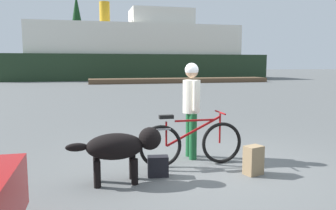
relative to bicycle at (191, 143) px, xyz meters
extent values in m
plane|color=#595B5B|center=(0.20, -0.20, -0.39)|extent=(160.00, 160.00, 0.00)
torus|color=black|center=(0.56, 0.00, -0.03)|extent=(0.73, 0.06, 0.73)
torus|color=black|center=(-0.53, 0.00, -0.03)|extent=(0.73, 0.06, 0.73)
cube|color=maroon|center=(0.06, 0.00, 0.39)|extent=(0.70, 0.03, 0.03)
cube|color=maroon|center=(0.04, 0.00, 0.21)|extent=(0.95, 0.03, 0.49)
cylinder|color=maroon|center=(-0.43, 0.00, 0.18)|extent=(0.03, 0.03, 0.42)
cylinder|color=maroon|center=(0.52, 0.00, 0.23)|extent=(0.03, 0.03, 0.52)
cube|color=black|center=(-0.43, 0.00, 0.47)|extent=(0.24, 0.10, 0.06)
cylinder|color=maroon|center=(0.52, 0.00, 0.51)|extent=(0.03, 0.44, 0.03)
cube|color=slate|center=(-0.55, 0.00, 0.27)|extent=(0.36, 0.14, 0.02)
cylinder|color=#19592D|center=(0.15, 0.56, 0.03)|extent=(0.14, 0.14, 0.85)
cylinder|color=#19592D|center=(0.15, 0.34, 0.03)|extent=(0.14, 0.14, 0.85)
cylinder|color=silver|center=(0.15, 0.45, 0.75)|extent=(0.32, 0.32, 0.60)
cylinder|color=silver|center=(0.15, 0.67, 0.79)|extent=(0.09, 0.09, 0.53)
cylinder|color=silver|center=(0.15, 0.23, 0.79)|extent=(0.09, 0.09, 0.53)
sphere|color=tan|center=(0.15, 0.45, 1.21)|extent=(0.23, 0.23, 0.23)
sphere|color=white|center=(0.15, 0.45, 1.24)|extent=(0.25, 0.25, 0.25)
ellipsoid|color=black|center=(-1.33, -0.55, 0.16)|extent=(0.83, 0.45, 0.38)
sphere|color=black|center=(-0.82, -0.55, 0.25)|extent=(0.34, 0.34, 0.34)
ellipsoid|color=black|center=(-1.87, -0.55, 0.18)|extent=(0.32, 0.12, 0.12)
cylinder|color=black|center=(-1.06, -0.43, -0.20)|extent=(0.10, 0.10, 0.38)
cylinder|color=black|center=(-1.06, -0.67, -0.20)|extent=(0.10, 0.10, 0.38)
cylinder|color=black|center=(-1.60, -0.43, -0.20)|extent=(0.10, 0.10, 0.38)
cylinder|color=black|center=(-1.60, -0.67, -0.20)|extent=(0.10, 0.10, 0.38)
cube|color=#8C7251|center=(0.82, -0.68, -0.16)|extent=(0.33, 0.28, 0.46)
cube|color=black|center=(-0.66, -0.41, -0.23)|extent=(0.34, 0.22, 0.32)
cube|color=brown|center=(6.47, 23.83, -0.19)|extent=(16.27, 2.28, 0.40)
cube|color=#1E331E|center=(3.64, 31.83, 0.95)|extent=(28.12, 7.23, 2.68)
cube|color=silver|center=(3.64, 31.83, 3.89)|extent=(22.50, 6.08, 3.20)
cube|color=silver|center=(6.45, 31.83, 6.39)|extent=(6.75, 4.34, 1.80)
cylinder|color=#BF8C19|center=(0.27, 31.83, 6.69)|extent=(1.10, 1.10, 2.40)
cylinder|color=#4C331E|center=(-3.01, 45.26, 0.75)|extent=(0.36, 0.36, 2.30)
cone|color=#143819|center=(-3.01, 45.26, 6.55)|extent=(3.10, 3.10, 9.29)
cylinder|color=#4C331E|center=(12.71, 47.55, 1.29)|extent=(0.48, 0.48, 3.37)
cone|color=#19471E|center=(12.71, 47.55, 6.41)|extent=(3.44, 3.44, 6.87)
camera|label=1|loc=(-1.68, -5.30, 1.36)|focal=35.44mm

